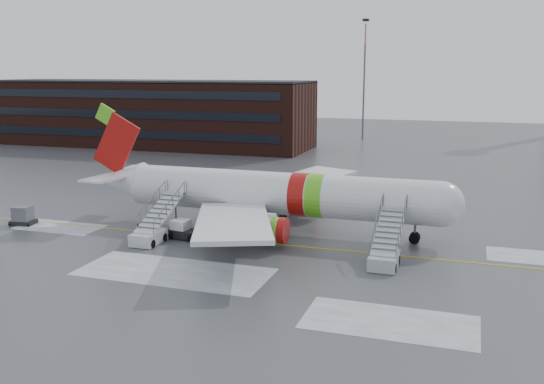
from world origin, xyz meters
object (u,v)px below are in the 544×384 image
(airliner, at_px, (269,193))
(pushback_tug, at_px, (184,230))
(baggage_tractor, at_px, (148,229))
(uld_container, at_px, (23,216))
(airstair_fwd, at_px, (386,251))
(airstair_aft, at_px, (153,229))

(airliner, height_order, pushback_tug, airliner)
(baggage_tractor, bearing_deg, airliner, 27.07)
(uld_container, relative_size, baggage_tractor, 0.95)
(airliner, relative_size, uld_container, 14.95)
(pushback_tug, distance_m, uld_container, 16.58)
(airstair_fwd, relative_size, baggage_tractor, 3.12)
(airliner, distance_m, airstair_fwd, 13.37)
(airstair_aft, bearing_deg, baggage_tractor, 130.29)
(airstair_aft, relative_size, pushback_tug, 2.55)
(pushback_tug, height_order, baggage_tractor, pushback_tug)
(pushback_tug, bearing_deg, airstair_aft, -141.71)
(airstair_aft, bearing_deg, airliner, 38.55)
(airstair_aft, distance_m, baggage_tractor, 2.21)
(airstair_fwd, height_order, baggage_tractor, airstair_fwd)
(airstair_aft, height_order, pushback_tug, airstair_aft)
(airstair_fwd, bearing_deg, airstair_aft, 180.00)
(airstair_fwd, distance_m, baggage_tractor, 21.08)
(pushback_tug, xyz_separation_m, uld_container, (-16.58, -0.47, 0.10))
(uld_container, distance_m, baggage_tractor, 13.09)
(airstair_fwd, xyz_separation_m, baggage_tractor, (-21.01, 1.64, -0.55))
(airliner, height_order, airstair_fwd, airliner)
(airstair_fwd, height_order, airstair_aft, same)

